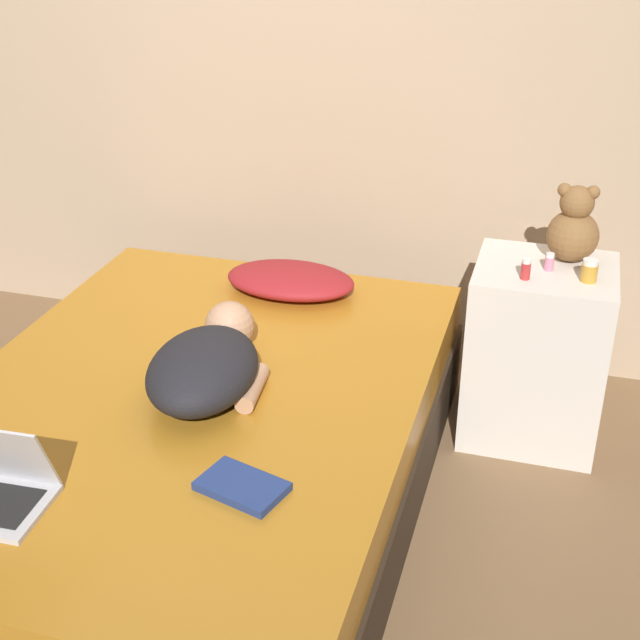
% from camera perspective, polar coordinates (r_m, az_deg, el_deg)
% --- Properties ---
extents(ground_plane, '(12.00, 12.00, 0.00)m').
position_cam_1_polar(ground_plane, '(3.15, -7.95, -11.59)').
color(ground_plane, brown).
extents(wall_back, '(8.00, 0.06, 2.60)m').
position_cam_1_polar(wall_back, '(3.75, -0.90, 17.12)').
color(wall_back, tan).
rests_on(wall_back, ground_plane).
extents(bed, '(1.49, 2.08, 0.46)m').
position_cam_1_polar(bed, '(3.02, -8.23, -8.24)').
color(bed, '#2D2319').
rests_on(bed, ground_plane).
extents(nightstand, '(0.49, 0.44, 0.69)m').
position_cam_1_polar(nightstand, '(3.40, 13.67, -2.04)').
color(nightstand, silver).
rests_on(nightstand, ground_plane).
extents(pillow, '(0.51, 0.32, 0.10)m').
position_cam_1_polar(pillow, '(3.48, -1.90, 2.57)').
color(pillow, maroon).
rests_on(pillow, bed).
extents(person_lying, '(0.39, 0.66, 0.19)m').
position_cam_1_polar(person_lying, '(2.84, -7.19, -2.78)').
color(person_lying, black).
rests_on(person_lying, bed).
extents(teddy_bear, '(0.19, 0.19, 0.28)m').
position_cam_1_polar(teddy_bear, '(3.29, 15.92, 5.69)').
color(teddy_bear, brown).
rests_on(teddy_bear, nightstand).
extents(bottle_amber, '(0.06, 0.06, 0.08)m').
position_cam_1_polar(bottle_amber, '(3.16, 16.87, 3.04)').
color(bottle_amber, gold).
rests_on(bottle_amber, nightstand).
extents(bottle_red, '(0.03, 0.03, 0.08)m').
position_cam_1_polar(bottle_red, '(3.13, 13.04, 3.20)').
color(bottle_red, '#B72D2D').
rests_on(bottle_red, nightstand).
extents(bottle_pink, '(0.03, 0.03, 0.06)m').
position_cam_1_polar(bottle_pink, '(3.22, 14.47, 3.62)').
color(bottle_pink, pink).
rests_on(bottle_pink, nightstand).
extents(book, '(0.26, 0.20, 0.02)m').
position_cam_1_polar(book, '(2.45, -5.01, -10.56)').
color(book, navy).
rests_on(book, bed).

